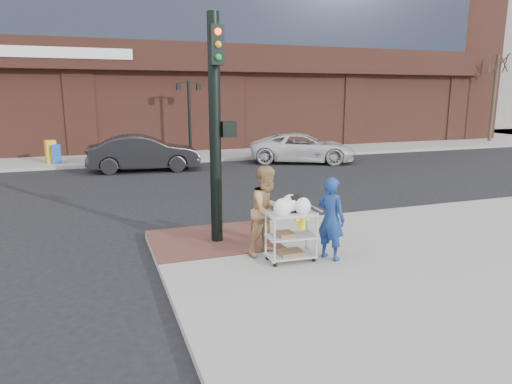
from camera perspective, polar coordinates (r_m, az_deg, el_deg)
name	(u,v)px	position (r m, az deg, el deg)	size (l,w,h in m)	color
ground	(249,255)	(10.09, -0.91, -7.93)	(220.00, 220.00, 0.00)	black
sidewalk_far	(265,130)	(43.95, 1.16, 7.71)	(65.00, 36.00, 0.15)	gray
brick_curb_ramp	(212,239)	(10.69, -5.54, -5.92)	(2.80, 2.40, 0.01)	brown
filler_block	(457,48)	(63.95, 23.79, 16.12)	(14.00, 20.00, 18.00)	slate
bare_tree_a	(499,53)	(37.25, 28.06, 15.08)	(1.80, 1.80, 7.20)	#382B21
lamp_post	(189,110)	(25.49, -8.34, 10.11)	(1.32, 0.22, 4.00)	black
traffic_signal_pole	(216,124)	(10.10, -4.98, 8.52)	(0.61, 0.51, 5.00)	black
woman_blue	(331,218)	(9.34, 9.36, -3.28)	(0.62, 0.41, 1.70)	navy
pedestrian_tan	(268,211)	(9.47, 1.47, -2.34)	(0.92, 0.71, 1.88)	#A97E4F
sedan_dark	(144,153)	(21.52, -13.81, 4.75)	(1.74, 5.00, 1.65)	black
minivan_white	(303,148)	(23.71, 5.88, 5.50)	(2.48, 5.37, 1.49)	silver
utility_cart	(291,232)	(9.19, 4.41, -4.98)	(1.00, 0.60, 1.35)	#ACABB1
fire_hydrant	(302,220)	(10.87, 5.82, -3.54)	(0.35, 0.25, 0.75)	#FFEF15
newsbox_yellow	(51,152)	(24.56, -24.26, 4.63)	(0.47, 0.42, 1.11)	gold
newsbox_blue	(57,154)	(24.25, -23.65, 4.37)	(0.39, 0.35, 0.92)	blue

